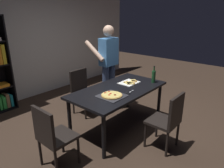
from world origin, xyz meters
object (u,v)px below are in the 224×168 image
Objects in this scene: chair_far_side at (82,89)px; person_serving_pizza at (108,63)px; pepperoni_pizza_on_tray at (112,95)px; dining_table at (119,93)px; wine_bottle at (154,76)px; kitchen_scissors at (129,93)px; chair_near_camera at (168,118)px; chair_left_end at (52,134)px.

chair_far_side is 0.76m from person_serving_pizza.
pepperoni_pizza_on_tray is (-0.88, -0.85, -0.23)m from person_serving_pizza.
dining_table is 0.76m from wine_bottle.
person_serving_pizza reaches higher than kitchen_scissors.
chair_near_camera is at bearing -90.00° from chair_far_side.
wine_bottle is at bearing -7.87° from chair_left_end.
chair_near_camera and chair_far_side have the same top height.
wine_bottle is at bearing -8.47° from pepperoni_pizza_on_tray.
pepperoni_pizza_on_tray is at bearing 112.34° from chair_near_camera.
dining_table is at bearing 157.53° from wine_bottle.
wine_bottle is (0.68, -1.22, 0.36)m from chair_far_side.
chair_left_end reaches higher than dining_table.
chair_near_camera is 0.73m from kitchen_scissors.
dining_table is 4.47× the size of pepperoni_pizza_on_tray.
chair_far_side is 2.85× the size of wine_bottle.
dining_table is 0.27m from kitchen_scissors.
dining_table is at bearing 90.00° from chair_near_camera.
wine_bottle is at bearing -1.92° from kitchen_scissors.
pepperoni_pizza_on_tray is at bearing -158.68° from dining_table.
kitchen_scissors is (1.31, -0.26, 0.24)m from chair_left_end.
chair_far_side is 1.00× the size of chair_left_end.
chair_far_side is 1.22m from kitchen_scissors.
person_serving_pizza reaches higher than chair_far_side.
chair_near_camera is at bearing -108.12° from person_serving_pizza.
kitchen_scissors is at bearing 178.08° from wine_bottle.
chair_left_end is 1.06m from pepperoni_pizza_on_tray.
dining_table is 5.50× the size of wine_bottle.
kitchen_scissors reaches higher than dining_table.
chair_near_camera is 0.51× the size of person_serving_pizza.
chair_near_camera is at bearing -90.00° from dining_table.
dining_table is 0.99× the size of person_serving_pizza.
dining_table is 0.96m from chair_near_camera.
pepperoni_pizza_on_tray is at bearing 156.62° from kitchen_scissors.
pepperoni_pizza_on_tray is at bearing -107.28° from chair_far_side.
pepperoni_pizza_on_tray is 1.03m from wine_bottle.
dining_table is 1.93× the size of chair_near_camera.
kitchen_scissors is (-0.72, 0.02, -0.11)m from wine_bottle.
person_serving_pizza reaches higher than wine_bottle.
dining_table is 1.93× the size of chair_left_end.
pepperoni_pizza_on_tray is 1.97× the size of kitchen_scissors.
chair_near_camera is at bearing -67.66° from pepperoni_pizza_on_tray.
chair_left_end is at bearing 172.13° from wine_bottle.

